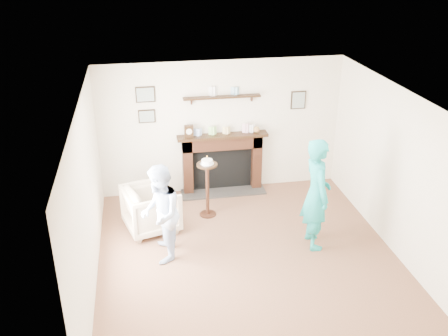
{
  "coord_description": "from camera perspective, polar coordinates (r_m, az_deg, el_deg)",
  "views": [
    {
      "loc": [
        -1.48,
        -6.06,
        4.43
      ],
      "look_at": [
        -0.24,
        0.9,
        1.16
      ],
      "focal_mm": 40.0,
      "sensor_mm": 36.0,
      "label": 1
    }
  ],
  "objects": [
    {
      "name": "ground",
      "position": [
        7.65,
        2.97,
        -10.62
      ],
      "size": [
        5.0,
        5.0,
        0.0
      ],
      "primitive_type": "plane",
      "color": "brown",
      "rests_on": "ground"
    },
    {
      "name": "room_shell",
      "position": [
        7.46,
        2.05,
        2.67
      ],
      "size": [
        4.54,
        5.02,
        2.52
      ],
      "color": "beige",
      "rests_on": "ground"
    },
    {
      "name": "armchair",
      "position": [
        8.51,
        -8.15,
        -6.86
      ],
      "size": [
        1.03,
        1.01,
        0.76
      ],
      "primitive_type": "imported",
      "rotation": [
        0.0,
        0.0,
        1.84
      ],
      "color": "#C2B190",
      "rests_on": "ground"
    },
    {
      "name": "man",
      "position": [
        7.79,
        -7.0,
        -10.08
      ],
      "size": [
        0.62,
        0.78,
        1.52
      ],
      "primitive_type": "imported",
      "rotation": [
        0.0,
        0.0,
        -1.64
      ],
      "color": "silver",
      "rests_on": "ground"
    },
    {
      "name": "woman",
      "position": [
        8.17,
        10.02,
        -8.48
      ],
      "size": [
        0.44,
        0.66,
        1.79
      ],
      "primitive_type": "imported",
      "rotation": [
        0.0,
        0.0,
        1.55
      ],
      "color": "teal",
      "rests_on": "ground"
    },
    {
      "name": "pedestal_table",
      "position": [
        8.51,
        -1.93,
        -1.3
      ],
      "size": [
        0.35,
        0.35,
        1.13
      ],
      "color": "black",
      "rests_on": "ground"
    }
  ]
}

